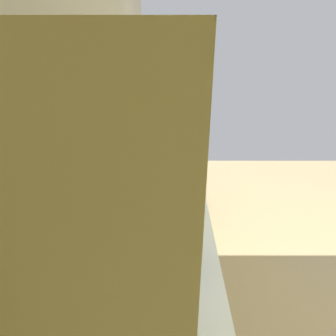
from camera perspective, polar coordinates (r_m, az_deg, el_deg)
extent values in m
cube|color=beige|center=(1.87, -11.07, -1.82)|extent=(4.29, 0.12, 2.70)
cube|color=#D3BB61|center=(2.18, -0.06, -27.71)|extent=(3.51, 0.59, 0.88)
cube|color=white|center=(1.84, -0.06, -19.19)|extent=(3.54, 0.62, 0.02)
cube|color=#332819|center=(2.20, 8.76, -27.44)|extent=(0.01, 0.01, 0.81)
cube|color=#332819|center=(2.49, 7.29, -19.45)|extent=(0.01, 0.01, 0.81)
cube|color=#332819|center=(2.82, 6.25, -13.20)|extent=(0.01, 0.01, 0.81)
cube|color=#332819|center=(3.17, 5.47, -8.30)|extent=(0.01, 0.01, 0.81)
cube|color=#D6BF5E|center=(1.36, -5.48, 12.62)|extent=(2.03, 0.34, 0.60)
cube|color=black|center=(3.79, 0.26, -2.03)|extent=(0.59, 0.63, 0.90)
cube|color=black|center=(3.83, 5.05, -2.63)|extent=(0.46, 0.01, 0.50)
cube|color=black|center=(3.61, 0.27, 4.51)|extent=(0.56, 0.60, 0.02)
cube|color=black|center=(3.59, -4.43, 5.70)|extent=(0.56, 0.04, 0.18)
cylinder|color=#38383D|center=(3.48, 2.14, 4.00)|extent=(0.11, 0.11, 0.01)
cylinder|color=#38383D|center=(3.73, 2.01, 5.42)|extent=(0.11, 0.11, 0.01)
cylinder|color=#38383D|center=(3.48, -1.58, 4.00)|extent=(0.11, 0.11, 0.01)
cylinder|color=#38383D|center=(3.72, -1.48, 5.42)|extent=(0.11, 0.11, 0.01)
cube|color=white|center=(1.78, -0.73, -14.37)|extent=(0.46, 0.32, 0.29)
cube|color=black|center=(1.75, 4.90, -15.19)|extent=(0.29, 0.01, 0.21)
cube|color=#2D2D33|center=(1.93, 4.39, -10.93)|extent=(0.08, 0.01, 0.21)
cylinder|color=black|center=(2.85, 1.45, 0.09)|extent=(0.15, 0.15, 0.14)
cylinder|color=black|center=(2.82, 1.46, 1.62)|extent=(0.04, 0.04, 0.02)
cylinder|color=black|center=(2.92, 1.42, 1.30)|extent=(0.09, 0.02, 0.05)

